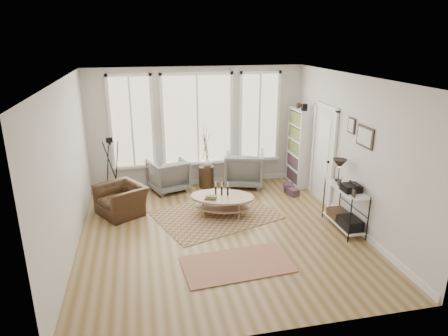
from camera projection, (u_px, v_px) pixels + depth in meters
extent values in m
plane|color=#987A4F|center=(220.00, 233.00, 7.60)|extent=(5.50, 5.50, 0.00)
plane|color=white|center=(220.00, 78.00, 6.68)|extent=(5.50, 5.50, 0.00)
cube|color=beige|center=(197.00, 127.00, 9.69)|extent=(5.20, 0.04, 2.90)
cube|color=beige|center=(268.00, 231.00, 4.59)|extent=(5.20, 0.04, 2.90)
cube|color=beige|center=(67.00, 170.00, 6.62)|extent=(0.04, 5.50, 2.90)
cube|color=beige|center=(353.00, 152.00, 7.65)|extent=(0.04, 5.50, 2.90)
cube|color=white|center=(199.00, 181.00, 10.12)|extent=(5.10, 0.04, 0.12)
cube|color=white|center=(345.00, 218.00, 8.09)|extent=(0.03, 5.40, 0.12)
cube|color=beige|center=(197.00, 120.00, 9.61)|extent=(1.60, 0.03, 2.10)
cube|color=beige|center=(132.00, 122.00, 9.30)|extent=(0.90, 0.03, 2.10)
cube|color=beige|center=(259.00, 117.00, 9.91)|extent=(0.90, 0.03, 2.10)
cube|color=white|center=(198.00, 120.00, 9.59)|extent=(1.74, 0.06, 2.24)
cube|color=white|center=(132.00, 123.00, 9.28)|extent=(1.04, 0.06, 2.24)
cube|color=white|center=(259.00, 117.00, 9.90)|extent=(1.04, 0.06, 2.24)
cube|color=white|center=(199.00, 163.00, 9.91)|extent=(4.10, 0.12, 0.06)
cube|color=silver|center=(323.00, 155.00, 8.84)|extent=(0.04, 0.88, 2.10)
cube|color=white|center=(323.00, 145.00, 8.76)|extent=(0.01, 0.55, 1.20)
cube|color=white|center=(333.00, 162.00, 8.39)|extent=(0.06, 0.08, 2.18)
cube|color=white|center=(314.00, 150.00, 9.29)|extent=(0.06, 0.08, 2.18)
cube|color=white|center=(327.00, 106.00, 8.49)|extent=(0.06, 1.06, 0.08)
sphere|color=black|center=(328.00, 162.00, 8.54)|extent=(0.06, 0.06, 0.06)
cube|color=white|center=(305.00, 152.00, 9.46)|extent=(0.30, 0.03, 1.90)
cube|color=white|center=(292.00, 143.00, 10.22)|extent=(0.30, 0.03, 1.90)
cube|color=white|center=(304.00, 147.00, 9.87)|extent=(0.02, 0.85, 1.90)
cube|color=white|center=(298.00, 147.00, 9.84)|extent=(0.30, 0.81, 1.90)
cube|color=brown|center=(298.00, 147.00, 9.84)|extent=(0.24, 0.75, 1.76)
cube|color=black|center=(304.00, 107.00, 9.33)|extent=(0.12, 0.10, 0.16)
sphere|color=#392516|center=(299.00, 105.00, 9.66)|extent=(0.14, 0.14, 0.14)
cube|color=white|center=(343.00, 223.00, 7.75)|extent=(0.37, 1.07, 0.03)
cube|color=white|center=(347.00, 189.00, 7.53)|extent=(0.37, 1.07, 0.02)
cylinder|color=black|center=(350.00, 221.00, 7.13)|extent=(0.02, 0.02, 0.85)
cylinder|color=black|center=(368.00, 219.00, 7.20)|extent=(0.02, 0.02, 0.85)
cylinder|color=black|center=(324.00, 199.00, 8.11)|extent=(0.02, 0.02, 0.85)
cylinder|color=black|center=(340.00, 197.00, 8.19)|extent=(0.02, 0.02, 0.85)
cylinder|color=black|center=(338.00, 180.00, 7.84)|extent=(0.14, 0.14, 0.02)
cylinder|color=black|center=(339.00, 173.00, 7.80)|extent=(0.02, 0.02, 0.30)
cone|color=black|center=(340.00, 164.00, 7.73)|extent=(0.28, 0.28, 0.18)
cube|color=black|center=(351.00, 188.00, 7.37)|extent=(0.32, 0.30, 0.13)
cube|color=black|center=(350.00, 223.00, 7.49)|extent=(0.32, 0.45, 0.20)
cube|color=#392516|center=(338.00, 214.00, 7.93)|extent=(0.32, 0.40, 0.16)
cube|color=black|center=(354.00, 193.00, 7.09)|extent=(0.02, 0.10, 0.14)
cube|color=black|center=(339.00, 183.00, 7.60)|extent=(0.02, 0.10, 0.12)
cube|color=black|center=(365.00, 137.00, 7.15)|extent=(0.03, 0.52, 0.38)
cube|color=silver|center=(364.00, 137.00, 7.15)|extent=(0.01, 0.44, 0.30)
cube|color=black|center=(352.00, 126.00, 7.59)|extent=(0.03, 0.24, 0.30)
cube|color=silver|center=(351.00, 126.00, 7.58)|extent=(0.01, 0.18, 0.24)
cube|color=brown|center=(216.00, 215.00, 8.36)|extent=(2.82, 2.46, 0.01)
cube|color=brown|center=(237.00, 264.00, 6.55)|extent=(1.84, 1.12, 0.01)
ellipsoid|color=#A48261|center=(222.00, 206.00, 8.34)|extent=(1.30, 1.04, 0.03)
ellipsoid|color=#A48261|center=(222.00, 197.00, 8.27)|extent=(1.52, 1.22, 0.04)
cylinder|color=#A48261|center=(207.00, 212.00, 8.07)|extent=(0.04, 0.04, 0.38)
cylinder|color=#A48261|center=(242.00, 209.00, 8.21)|extent=(0.04, 0.04, 0.38)
cylinder|color=#A48261|center=(203.00, 204.00, 8.46)|extent=(0.04, 0.04, 0.38)
cylinder|color=#A48261|center=(237.00, 201.00, 8.60)|extent=(0.04, 0.04, 0.38)
cylinder|color=black|center=(216.00, 191.00, 8.26)|extent=(0.04, 0.04, 0.19)
cylinder|color=black|center=(222.00, 191.00, 8.28)|extent=(0.04, 0.04, 0.19)
cylinder|color=black|center=(228.00, 190.00, 8.31)|extent=(0.04, 0.04, 0.19)
cube|color=#29512E|center=(211.00, 197.00, 8.11)|extent=(0.23, 0.17, 0.06)
imported|color=slate|center=(168.00, 175.00, 9.59)|extent=(1.05, 1.07, 0.77)
imported|color=slate|center=(244.00, 168.00, 9.91)|extent=(1.17, 1.18, 0.87)
cylinder|color=#392516|center=(206.00, 177.00, 9.81)|extent=(0.36, 0.36, 0.54)
imported|color=silver|center=(207.00, 161.00, 9.69)|extent=(0.28, 0.28, 0.27)
imported|color=#392516|center=(121.00, 200.00, 8.35)|extent=(1.25, 1.21, 0.62)
cylinder|color=black|center=(110.00, 143.00, 8.84)|extent=(0.06, 0.06, 0.06)
cube|color=black|center=(109.00, 140.00, 8.82)|extent=(0.15, 0.11, 0.10)
cylinder|color=black|center=(109.00, 141.00, 8.75)|extent=(0.06, 0.08, 0.06)
cube|color=brown|center=(289.00, 187.00, 9.63)|extent=(0.29, 0.33, 0.18)
cube|color=brown|center=(293.00, 192.00, 9.36)|extent=(0.26, 0.30, 0.16)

